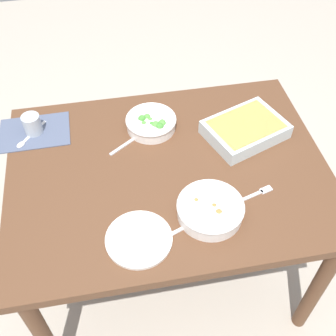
# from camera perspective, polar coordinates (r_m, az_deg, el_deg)

# --- Properties ---
(ground_plane) EXTENTS (6.00, 6.00, 0.00)m
(ground_plane) POSITION_cam_1_polar(r_m,az_deg,el_deg) (2.19, 0.00, -12.99)
(ground_plane) COLOR #B2A899
(dining_table) EXTENTS (1.20, 0.90, 0.74)m
(dining_table) POSITION_cam_1_polar(r_m,az_deg,el_deg) (1.65, 0.00, -2.08)
(dining_table) COLOR brown
(dining_table) RESTS_ON ground_plane
(placemat) EXTENTS (0.28, 0.20, 0.00)m
(placemat) POSITION_cam_1_polar(r_m,az_deg,el_deg) (1.80, -17.63, 4.68)
(placemat) COLOR #4C5670
(placemat) RESTS_ON dining_table
(stew_bowl) EXTENTS (0.23, 0.23, 0.06)m
(stew_bowl) POSITION_cam_1_polar(r_m,az_deg,el_deg) (1.43, 5.75, -5.58)
(stew_bowl) COLOR white
(stew_bowl) RESTS_ON dining_table
(broccoli_bowl) EXTENTS (0.21, 0.21, 0.06)m
(broccoli_bowl) POSITION_cam_1_polar(r_m,az_deg,el_deg) (1.71, -2.29, 6.18)
(broccoli_bowl) COLOR white
(broccoli_bowl) RESTS_ON dining_table
(baking_dish) EXTENTS (0.36, 0.31, 0.06)m
(baking_dish) POSITION_cam_1_polar(r_m,az_deg,el_deg) (1.71, 10.44, 5.25)
(baking_dish) COLOR silver
(baking_dish) RESTS_ON dining_table
(drink_cup) EXTENTS (0.07, 0.07, 0.08)m
(drink_cup) POSITION_cam_1_polar(r_m,az_deg,el_deg) (1.77, -17.89, 5.53)
(drink_cup) COLOR #B2BCC6
(drink_cup) RESTS_ON dining_table
(side_plate) EXTENTS (0.22, 0.22, 0.01)m
(side_plate) POSITION_cam_1_polar(r_m,az_deg,el_deg) (1.39, -3.97, -9.59)
(side_plate) COLOR white
(side_plate) RESTS_ON dining_table
(spoon_by_stew) EXTENTS (0.17, 0.08, 0.01)m
(spoon_by_stew) POSITION_cam_1_polar(r_m,az_deg,el_deg) (1.41, 1.75, -8.28)
(spoon_by_stew) COLOR silver
(spoon_by_stew) RESTS_ON dining_table
(spoon_by_broccoli) EXTENTS (0.15, 0.12, 0.01)m
(spoon_by_broccoli) POSITION_cam_1_polar(r_m,az_deg,el_deg) (1.68, -4.92, 3.81)
(spoon_by_broccoli) COLOR silver
(spoon_by_broccoli) RESTS_ON dining_table
(spoon_spare) EXTENTS (0.12, 0.15, 0.01)m
(spoon_spare) POSITION_cam_1_polar(r_m,az_deg,el_deg) (1.77, -18.49, 3.86)
(spoon_spare) COLOR silver
(spoon_spare) RESTS_ON dining_table
(fork_on_table) EXTENTS (0.17, 0.07, 0.01)m
(fork_on_table) POSITION_cam_1_polar(r_m,az_deg,el_deg) (1.52, 11.58, -3.60)
(fork_on_table) COLOR silver
(fork_on_table) RESTS_ON dining_table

